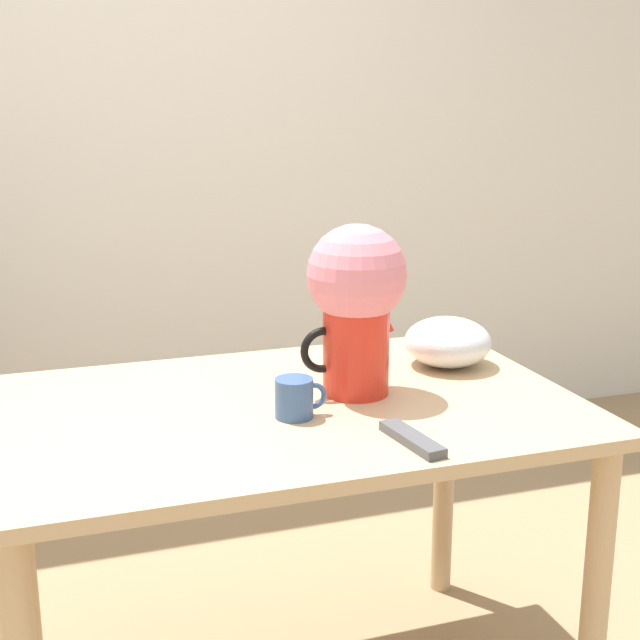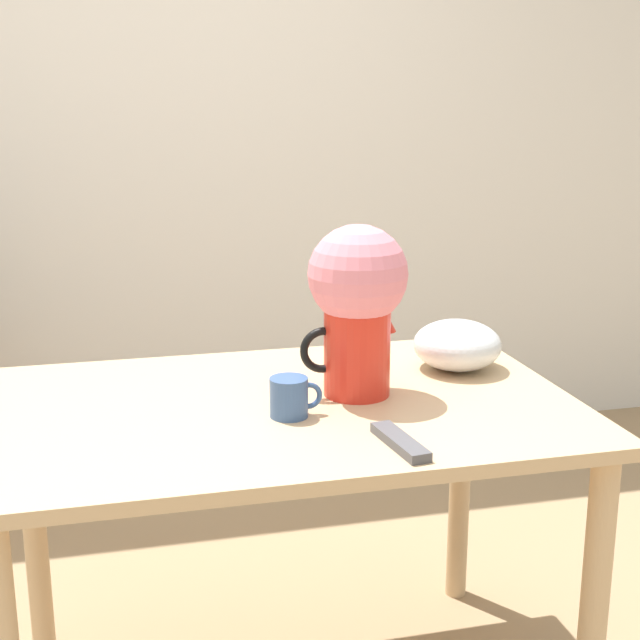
% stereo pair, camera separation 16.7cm
% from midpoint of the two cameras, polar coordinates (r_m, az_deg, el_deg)
% --- Properties ---
extents(wall_back, '(8.00, 0.05, 2.60)m').
position_cam_midpoint_polar(wall_back, '(3.54, -14.93, 11.40)').
color(wall_back, silver).
rests_on(wall_back, ground_plane).
extents(table, '(1.30, 0.85, 0.78)m').
position_cam_midpoint_polar(table, '(2.04, -4.55, -8.32)').
color(table, tan).
rests_on(table, ground_plane).
extents(flower_vase, '(0.25, 0.23, 0.39)m').
position_cam_midpoint_polar(flower_vase, '(2.00, -0.04, 1.52)').
color(flower_vase, red).
rests_on(flower_vase, table).
extents(coffee_mug, '(0.11, 0.08, 0.09)m').
position_cam_midpoint_polar(coffee_mug, '(1.90, -4.11, -5.04)').
color(coffee_mug, '#385689').
rests_on(coffee_mug, table).
extents(white_bowl, '(0.22, 0.22, 0.12)m').
position_cam_midpoint_polar(white_bowl, '(2.26, 6.09, -1.42)').
color(white_bowl, silver).
rests_on(white_bowl, table).
extents(remote_control, '(0.07, 0.19, 0.02)m').
position_cam_midpoint_polar(remote_control, '(1.77, 3.21, -7.66)').
color(remote_control, '#4C4C51').
rests_on(remote_control, table).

